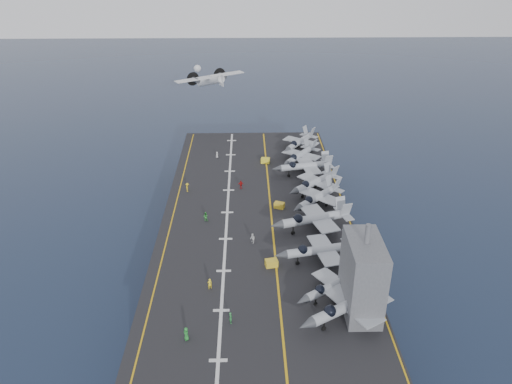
{
  "coord_description": "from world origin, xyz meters",
  "views": [
    {
      "loc": [
        -1.94,
        -89.04,
        61.4
      ],
      "look_at": [
        0.0,
        4.0,
        13.0
      ],
      "focal_mm": 35.0,
      "sensor_mm": 36.0,
      "label": 1
    }
  ],
  "objects_px": {
    "island_superstructure": "(363,269)",
    "tow_cart_a": "(271,263)",
    "transport_plane": "(210,81)",
    "fighter_jet_0": "(348,305)"
  },
  "relations": [
    {
      "from": "island_superstructure",
      "to": "tow_cart_a",
      "type": "xyz_separation_m",
      "value": [
        -12.82,
        11.25,
        -6.87
      ]
    },
    {
      "from": "island_superstructure",
      "to": "fighter_jet_0",
      "type": "distance_m",
      "value": 5.79
    },
    {
      "from": "island_superstructure",
      "to": "fighter_jet_0",
      "type": "relative_size",
      "value": 0.8
    },
    {
      "from": "fighter_jet_0",
      "to": "tow_cart_a",
      "type": "bearing_deg",
      "value": 127.88
    },
    {
      "from": "island_superstructure",
      "to": "tow_cart_a",
      "type": "relative_size",
      "value": 6.45
    },
    {
      "from": "tow_cart_a",
      "to": "transport_plane",
      "type": "bearing_deg",
      "value": 101.42
    },
    {
      "from": "island_superstructure",
      "to": "transport_plane",
      "type": "relative_size",
      "value": 0.59
    },
    {
      "from": "island_superstructure",
      "to": "transport_plane",
      "type": "xyz_separation_m",
      "value": [
        -27.01,
        81.53,
        6.11
      ]
    },
    {
      "from": "fighter_jet_0",
      "to": "island_superstructure",
      "type": "bearing_deg",
      "value": 45.02
    },
    {
      "from": "fighter_jet_0",
      "to": "tow_cart_a",
      "type": "distance_m",
      "value": 17.27
    }
  ]
}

